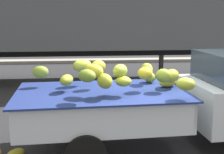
# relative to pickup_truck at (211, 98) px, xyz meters

# --- Properties ---
(ground) EXTENTS (220.00, 220.00, 0.00)m
(ground) POSITION_rel_pickup_truck_xyz_m (-1.21, -0.23, -0.89)
(ground) COLOR #28282B
(curb_strip) EXTENTS (80.00, 0.80, 0.16)m
(curb_strip) POSITION_rel_pickup_truck_xyz_m (-1.21, 10.64, -0.81)
(curb_strip) COLOR gray
(curb_strip) RESTS_ON ground
(pickup_truck) EXTENTS (5.17, 2.01, 1.70)m
(pickup_truck) POSITION_rel_pickup_truck_xyz_m (0.00, 0.00, 0.00)
(pickup_truck) COLOR silver
(pickup_truck) RESTS_ON ground
(semi_trailer) EXTENTS (12.02, 2.72, 3.95)m
(semi_trailer) POSITION_rel_pickup_truck_xyz_m (-2.76, 5.92, 1.65)
(semi_trailer) COLOR #4C5156
(semi_trailer) RESTS_ON ground
(fallen_banana_bunch_near_tailgate) EXTENTS (0.39, 0.44, 0.16)m
(fallen_banana_bunch_near_tailgate) POSITION_rel_pickup_truck_xyz_m (-3.45, -0.31, -0.81)
(fallen_banana_bunch_near_tailgate) COLOR gold
(fallen_banana_bunch_near_tailgate) RESTS_ON ground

